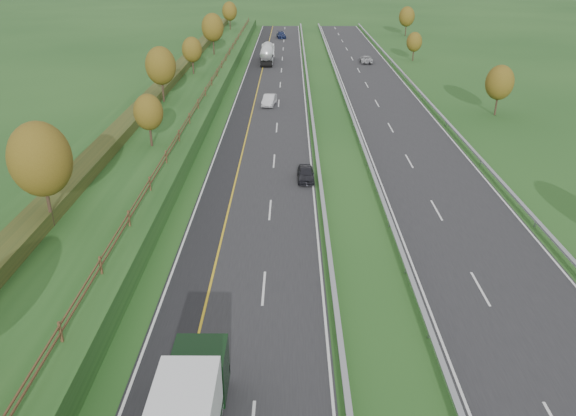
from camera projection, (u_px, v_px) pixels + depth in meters
name	position (u px, v px, depth m)	size (l,w,h in m)	color
ground	(334.00, 138.00, 65.31)	(400.00, 400.00, 0.00)	#1C4418
near_carriageway	(267.00, 125.00, 69.88)	(10.50, 200.00, 0.04)	black
far_carriageway	(399.00, 126.00, 69.80)	(10.50, 200.00, 0.04)	black
hard_shoulder	(237.00, 125.00, 69.90)	(3.00, 200.00, 0.04)	black
lane_markings	(318.00, 125.00, 69.73)	(26.75, 200.00, 0.01)	silver
embankment_left	(162.00, 118.00, 69.53)	(12.00, 200.00, 2.00)	#1C4418
hedge_left	(145.00, 105.00, 68.89)	(2.20, 180.00, 1.10)	#2C3917
fence_left	(197.00, 105.00, 68.41)	(0.12, 189.06, 1.20)	#422B19
median_barrier_near	(313.00, 121.00, 69.61)	(0.32, 200.00, 0.71)	#92959A
median_barrier_far	(354.00, 121.00, 69.58)	(0.32, 200.00, 0.71)	#92959A
outer_barrier_far	(446.00, 121.00, 69.52)	(0.32, 200.00, 0.71)	#92959A
trees_left	(155.00, 80.00, 64.22)	(6.64, 164.30, 7.66)	#2D2116
trees_far	(450.00, 52.00, 94.49)	(8.45, 118.60, 7.12)	#2D2116
road_tanker	(267.00, 53.00, 108.07)	(2.40, 11.22, 3.46)	silver
car_dark_near	(306.00, 174.00, 53.00)	(1.55, 3.84, 1.31)	black
car_silver_mid	(269.00, 100.00, 78.59)	(1.55, 4.46, 1.47)	#B8B9BE
car_small_far	(281.00, 35.00, 138.52)	(2.02, 4.98, 1.45)	#172148
car_oncoming	(366.00, 59.00, 108.15)	(2.23, 4.83, 1.34)	#AAAAAF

